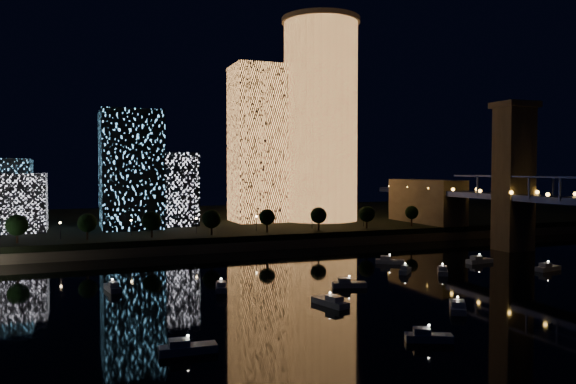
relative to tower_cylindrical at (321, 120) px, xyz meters
name	(u,v)px	position (x,y,z in m)	size (l,w,h in m)	color
ground	(444,297)	(-27.37, -124.70, -48.91)	(520.00, 520.00, 0.00)	black
far_bank	(238,221)	(-27.37, 35.30, -46.41)	(420.00, 160.00, 5.00)	black
seawall	(300,243)	(-27.37, -42.70, -47.41)	(420.00, 6.00, 3.00)	#6B5E4C
tower_cylindrical	(321,120)	(0.00, 0.00, 0.00)	(34.00, 34.00, 87.57)	#EA944B
tower_rectangular	(257,144)	(-27.36, 5.86, -10.63)	(20.92, 20.92, 66.57)	#EA944B
midrise_blocks	(104,183)	(-90.35, 0.64, -26.57)	(79.21, 28.89, 44.44)	white
motorboats	(389,287)	(-34.95, -114.71, -48.10)	(117.41, 72.13, 2.78)	silver
esplanade_trees	(201,219)	(-61.11, -36.70, -38.44)	(165.50, 6.52, 8.76)	black
street_lamps	(196,222)	(-61.37, -30.70, -39.89)	(132.70, 0.70, 5.65)	black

